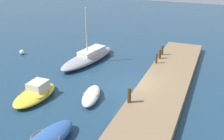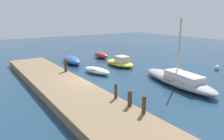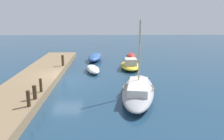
{
  "view_description": "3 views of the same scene",
  "coord_description": "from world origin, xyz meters",
  "px_view_note": "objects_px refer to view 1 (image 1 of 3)",
  "views": [
    {
      "loc": [
        -18.31,
        -5.74,
        9.64
      ],
      "look_at": [
        1.3,
        2.2,
        0.59
      ],
      "focal_mm": 44.07,
      "sensor_mm": 36.0,
      "label": 1
    },
    {
      "loc": [
        13.47,
        -7.53,
        5.24
      ],
      "look_at": [
        -0.51,
        2.18,
        0.85
      ],
      "focal_mm": 33.04,
      "sensor_mm": 36.0,
      "label": 2
    },
    {
      "loc": [
        18.18,
        3.45,
        5.54
      ],
      "look_at": [
        -0.44,
        3.89,
        0.83
      ],
      "focal_mm": 35.8,
      "sensor_mm": 36.0,
      "label": 3
    }
  ],
  "objects_px": {
    "mooring_post_west": "(129,95)",
    "mooring_post_east": "(162,50)",
    "sailboat_grey": "(89,57)",
    "motorboat_yellow": "(35,93)",
    "rowboat_white": "(91,96)",
    "mooring_post_mid_west": "(156,58)",
    "mooring_post_mid_east": "(160,54)",
    "marker_buoy": "(22,52)"
  },
  "relations": [
    {
      "from": "mooring_post_mid_west",
      "to": "mooring_post_mid_east",
      "type": "relative_size",
      "value": 1.05
    },
    {
      "from": "sailboat_grey",
      "to": "motorboat_yellow",
      "type": "height_order",
      "value": "sailboat_grey"
    },
    {
      "from": "mooring_post_mid_east",
      "to": "mooring_post_east",
      "type": "xyz_separation_m",
      "value": [
        1.09,
        0.0,
        0.03
      ]
    },
    {
      "from": "motorboat_yellow",
      "to": "mooring_post_mid_west",
      "type": "xyz_separation_m",
      "value": [
        8.5,
        -6.73,
        0.63
      ]
    },
    {
      "from": "sailboat_grey",
      "to": "mooring_post_west",
      "type": "distance_m",
      "value": 9.52
    },
    {
      "from": "mooring_post_mid_east",
      "to": "mooring_post_west",
      "type": "bearing_deg",
      "value": 180.0
    },
    {
      "from": "motorboat_yellow",
      "to": "mooring_post_mid_west",
      "type": "bearing_deg",
      "value": -37.75
    },
    {
      "from": "motorboat_yellow",
      "to": "mooring_post_west",
      "type": "bearing_deg",
      "value": -81.09
    },
    {
      "from": "mooring_post_west",
      "to": "mooring_post_mid_east",
      "type": "bearing_deg",
      "value": 0.0
    },
    {
      "from": "mooring_post_west",
      "to": "rowboat_white",
      "type": "bearing_deg",
      "value": 83.09
    },
    {
      "from": "mooring_post_east",
      "to": "marker_buoy",
      "type": "relative_size",
      "value": 1.83
    },
    {
      "from": "rowboat_white",
      "to": "mooring_post_east",
      "type": "height_order",
      "value": "mooring_post_east"
    },
    {
      "from": "marker_buoy",
      "to": "sailboat_grey",
      "type": "bearing_deg",
      "value": -83.58
    },
    {
      "from": "motorboat_yellow",
      "to": "mooring_post_east",
      "type": "xyz_separation_m",
      "value": [
        10.88,
        -6.73,
        0.65
      ]
    },
    {
      "from": "mooring_post_mid_east",
      "to": "marker_buoy",
      "type": "relative_size",
      "value": 1.7
    },
    {
      "from": "sailboat_grey",
      "to": "marker_buoy",
      "type": "distance_m",
      "value": 7.27
    },
    {
      "from": "sailboat_grey",
      "to": "motorboat_yellow",
      "type": "bearing_deg",
      "value": -172.1
    },
    {
      "from": "motorboat_yellow",
      "to": "mooring_post_mid_west",
      "type": "distance_m",
      "value": 10.86
    },
    {
      "from": "rowboat_white",
      "to": "mooring_post_west",
      "type": "bearing_deg",
      "value": -110.49
    },
    {
      "from": "sailboat_grey",
      "to": "mooring_post_west",
      "type": "relative_size",
      "value": 7.34
    },
    {
      "from": "mooring_post_mid_west",
      "to": "mooring_post_mid_east",
      "type": "xyz_separation_m",
      "value": [
        1.29,
        0.0,
        -0.02
      ]
    },
    {
      "from": "mooring_post_mid_west",
      "to": "mooring_post_east",
      "type": "xyz_separation_m",
      "value": [
        2.38,
        0.0,
        0.01
      ]
    },
    {
      "from": "motorboat_yellow",
      "to": "marker_buoy",
      "type": "bearing_deg",
      "value": 44.84
    },
    {
      "from": "mooring_post_east",
      "to": "motorboat_yellow",
      "type": "bearing_deg",
      "value": 148.25
    },
    {
      "from": "rowboat_white",
      "to": "marker_buoy",
      "type": "xyz_separation_m",
      "value": [
        5.8,
        10.72,
        -0.06
      ]
    },
    {
      "from": "mooring_post_west",
      "to": "mooring_post_east",
      "type": "relative_size",
      "value": 1.15
    },
    {
      "from": "mooring_post_east",
      "to": "mooring_post_mid_east",
      "type": "bearing_deg",
      "value": 180.0
    },
    {
      "from": "mooring_post_west",
      "to": "marker_buoy",
      "type": "xyz_separation_m",
      "value": [
        6.16,
        13.68,
        -0.85
      ]
    },
    {
      "from": "mooring_post_west",
      "to": "marker_buoy",
      "type": "distance_m",
      "value": 15.02
    },
    {
      "from": "rowboat_white",
      "to": "sailboat_grey",
      "type": "bearing_deg",
      "value": 14.35
    },
    {
      "from": "sailboat_grey",
      "to": "rowboat_white",
      "type": "bearing_deg",
      "value": -142.21
    },
    {
      "from": "sailboat_grey",
      "to": "marker_buoy",
      "type": "xyz_separation_m",
      "value": [
        -0.81,
        7.22,
        -0.22
      ]
    },
    {
      "from": "sailboat_grey",
      "to": "mooring_post_east",
      "type": "bearing_deg",
      "value": -55.75
    },
    {
      "from": "mooring_post_mid_west",
      "to": "motorboat_yellow",
      "type": "bearing_deg",
      "value": 141.62
    },
    {
      "from": "mooring_post_mid_east",
      "to": "mooring_post_east",
      "type": "bearing_deg",
      "value": 0.0
    },
    {
      "from": "mooring_post_west",
      "to": "mooring_post_mid_west",
      "type": "bearing_deg",
      "value": 0.0
    },
    {
      "from": "mooring_post_mid_east",
      "to": "mooring_post_east",
      "type": "height_order",
      "value": "mooring_post_east"
    },
    {
      "from": "marker_buoy",
      "to": "mooring_post_east",
      "type": "bearing_deg",
      "value": -74.71
    },
    {
      "from": "mooring_post_mid_west",
      "to": "mooring_post_east",
      "type": "height_order",
      "value": "mooring_post_east"
    },
    {
      "from": "sailboat_grey",
      "to": "mooring_post_east",
      "type": "xyz_separation_m",
      "value": [
        2.93,
        -6.46,
        0.57
      ]
    },
    {
      "from": "rowboat_white",
      "to": "motorboat_yellow",
      "type": "distance_m",
      "value": 4.01
    },
    {
      "from": "mooring_post_west",
      "to": "motorboat_yellow",
      "type": "bearing_deg",
      "value": 98.29
    }
  ]
}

